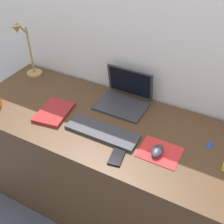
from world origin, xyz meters
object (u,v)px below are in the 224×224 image
at_px(mouse, 157,151).
at_px(toy_figurine_blue, 211,143).
at_px(laptop, 125,96).
at_px(notebook_pad, 54,112).
at_px(cell_phone, 117,156).
at_px(desk_lamp, 27,52).
at_px(keyboard, 102,132).

height_order(mouse, toy_figurine_blue, mouse).
bearing_deg(laptop, notebook_pad, -137.97).
bearing_deg(toy_figurine_blue, mouse, -140.56).
bearing_deg(laptop, toy_figurine_blue, -13.47).
distance_m(cell_phone, notebook_pad, 0.51).
bearing_deg(desk_lamp, mouse, -15.31).
relative_size(keyboard, toy_figurine_blue, 11.42).
xyz_separation_m(laptop, toy_figurine_blue, (0.56, -0.13, -0.04)).
distance_m(desk_lamp, toy_figurine_blue, 1.30).
distance_m(laptop, notebook_pad, 0.44).
bearing_deg(cell_phone, toy_figurine_blue, 27.55).
bearing_deg(mouse, desk_lamp, 164.69).
distance_m(laptop, cell_phone, 0.46).
bearing_deg(notebook_pad, laptop, 33.52).
bearing_deg(desk_lamp, toy_figurine_blue, -4.76).
relative_size(mouse, toy_figurine_blue, 2.67).
bearing_deg(desk_lamp, laptop, 2.11).
height_order(keyboard, mouse, mouse).
bearing_deg(notebook_pad, desk_lamp, 137.86).
xyz_separation_m(cell_phone, toy_figurine_blue, (0.39, 0.30, 0.01)).
xyz_separation_m(mouse, cell_phone, (-0.17, -0.11, -0.02)).
height_order(laptop, desk_lamp, desk_lamp).
bearing_deg(cell_phone, desk_lamp, 146.31).
distance_m(laptop, toy_figurine_blue, 0.58).
height_order(cell_phone, toy_figurine_blue, toy_figurine_blue).
bearing_deg(toy_figurine_blue, keyboard, -161.70).
height_order(laptop, notebook_pad, laptop).
height_order(keyboard, notebook_pad, same).
bearing_deg(toy_figurine_blue, desk_lamp, 175.24).
xyz_separation_m(desk_lamp, notebook_pad, (0.40, -0.27, -0.18)).
distance_m(laptop, mouse, 0.46).
bearing_deg(notebook_pad, keyboard, -11.90).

